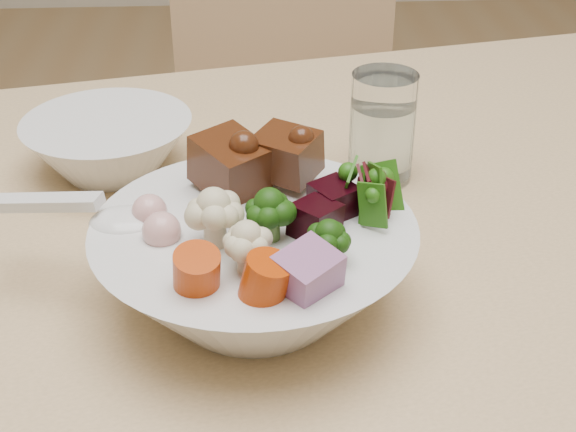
{
  "coord_description": "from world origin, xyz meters",
  "views": [
    {
      "loc": [
        -0.14,
        -0.53,
        1.05
      ],
      "look_at": [
        -0.11,
        -0.02,
        0.74
      ],
      "focal_mm": 50.0,
      "sensor_mm": 36.0,
      "label": 1
    }
  ],
  "objects_px": {
    "chair_far": "(282,168)",
    "side_bowl": "(109,146)",
    "food_bowl": "(257,259)",
    "water_glass": "(382,132)",
    "dining_table": "(490,268)"
  },
  "relations": [
    {
      "from": "dining_table",
      "to": "chair_far",
      "type": "distance_m",
      "value": 0.6
    },
    {
      "from": "food_bowl",
      "to": "side_bowl",
      "type": "height_order",
      "value": "food_bowl"
    },
    {
      "from": "dining_table",
      "to": "side_bowl",
      "type": "relative_size",
      "value": 9.74
    },
    {
      "from": "water_glass",
      "to": "chair_far",
      "type": "bearing_deg",
      "value": 98.24
    },
    {
      "from": "chair_far",
      "to": "side_bowl",
      "type": "xyz_separation_m",
      "value": [
        -0.19,
        -0.45,
        0.27
      ]
    },
    {
      "from": "side_bowl",
      "to": "water_glass",
      "type": "bearing_deg",
      "value": -6.06
    },
    {
      "from": "dining_table",
      "to": "food_bowl",
      "type": "xyz_separation_m",
      "value": [
        -0.22,
        -0.13,
        0.11
      ]
    },
    {
      "from": "side_bowl",
      "to": "chair_far",
      "type": "bearing_deg",
      "value": 67.23
    },
    {
      "from": "chair_far",
      "to": "side_bowl",
      "type": "height_order",
      "value": "chair_far"
    },
    {
      "from": "water_glass",
      "to": "side_bowl",
      "type": "height_order",
      "value": "water_glass"
    },
    {
      "from": "dining_table",
      "to": "food_bowl",
      "type": "bearing_deg",
      "value": -161.67
    },
    {
      "from": "food_bowl",
      "to": "water_glass",
      "type": "distance_m",
      "value": 0.23
    },
    {
      "from": "food_bowl",
      "to": "water_glass",
      "type": "bearing_deg",
      "value": 57.48
    },
    {
      "from": "chair_far",
      "to": "food_bowl",
      "type": "xyz_separation_m",
      "value": [
        -0.05,
        -0.68,
        0.28
      ]
    },
    {
      "from": "food_bowl",
      "to": "chair_far",
      "type": "bearing_deg",
      "value": 85.52
    }
  ]
}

